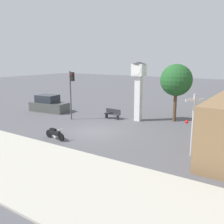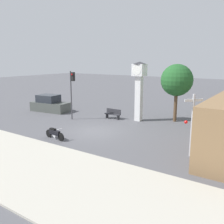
# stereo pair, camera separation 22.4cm
# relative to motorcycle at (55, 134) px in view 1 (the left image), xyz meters

# --- Properties ---
(ground_plane) EXTENTS (120.00, 120.00, 0.00)m
(ground_plane) POSITION_rel_motorcycle_xyz_m (1.22, 3.07, -0.41)
(ground_plane) COLOR #56565B
(sidewalk_strip) EXTENTS (36.00, 6.00, 0.10)m
(sidewalk_strip) POSITION_rel_motorcycle_xyz_m (1.22, -4.00, -0.36)
(sidewalk_strip) COLOR #BCB7A8
(sidewalk_strip) RESTS_ON ground_plane
(motorcycle) EXTENTS (1.93, 0.43, 0.85)m
(motorcycle) POSITION_rel_motorcycle_xyz_m (0.00, 0.00, 0.00)
(motorcycle) COLOR black
(motorcycle) RESTS_ON ground_plane
(clock_tower) EXTENTS (1.26, 1.26, 5.36)m
(clock_tower) POSITION_rel_motorcycle_xyz_m (2.37, 8.15, 3.12)
(clock_tower) COLOR white
(clock_tower) RESTS_ON ground_plane
(traffic_light) EXTENTS (0.50, 0.35, 4.52)m
(traffic_light) POSITION_rel_motorcycle_xyz_m (-2.94, 5.09, 2.68)
(traffic_light) COLOR #47474C
(traffic_light) RESTS_ON ground_plane
(railroad_crossing_signal) EXTENTS (0.90, 0.82, 3.68)m
(railroad_crossing_signal) POSITION_rel_motorcycle_xyz_m (8.97, 2.20, 1.60)
(railroad_crossing_signal) COLOR #B7B7BC
(railroad_crossing_signal) RESTS_ON ground_plane
(street_tree) EXTENTS (2.83, 2.83, 5.18)m
(street_tree) POSITION_rel_motorcycle_xyz_m (5.27, 9.75, 3.33)
(street_tree) COLOR brown
(street_tree) RESTS_ON ground_plane
(bench) EXTENTS (1.60, 0.44, 0.92)m
(bench) POSITION_rel_motorcycle_xyz_m (-0.02, 7.50, 0.08)
(bench) COLOR #2D2D33
(bench) RESTS_ON ground_plane
(parked_car) EXTENTS (4.38, 2.29, 1.80)m
(parked_car) POSITION_rel_motorcycle_xyz_m (-7.63, 6.51, 0.34)
(parked_car) COLOR #4C514C
(parked_car) RESTS_ON ground_plane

